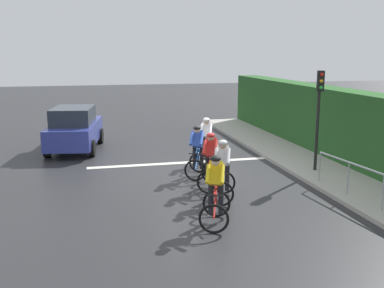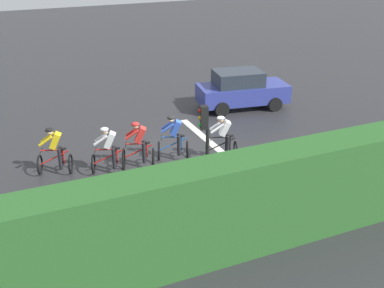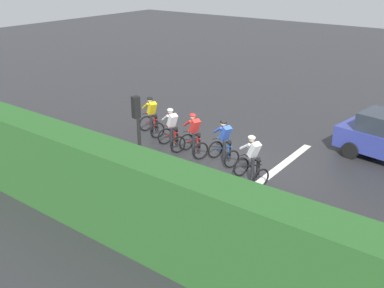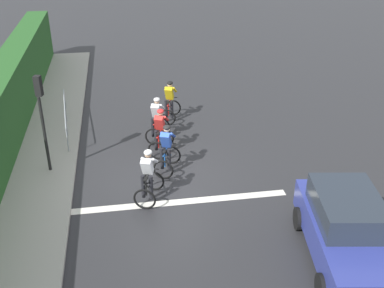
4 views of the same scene
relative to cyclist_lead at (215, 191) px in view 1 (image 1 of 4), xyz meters
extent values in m
plane|color=#28282B|center=(-0.62, -4.43, -0.80)|extent=(80.00, 80.00, 0.00)
cube|color=#ADA89E|center=(-5.00, -2.43, -0.74)|extent=(2.80, 24.89, 0.12)
cube|color=tan|center=(-5.90, -2.43, -0.51)|extent=(0.44, 24.89, 0.58)
cube|color=silver|center=(-0.62, -5.87, -0.79)|extent=(7.00, 0.30, 0.01)
torus|color=black|center=(0.18, 0.52, -0.46)|extent=(0.66, 0.29, 0.68)
torus|color=black|center=(-0.16, -0.44, -0.46)|extent=(0.66, 0.29, 0.68)
cylinder|color=red|center=(0.01, 0.04, -0.21)|extent=(0.37, 0.95, 0.51)
cylinder|color=red|center=(-0.09, -0.25, -0.18)|extent=(0.04, 0.04, 0.55)
cylinder|color=red|center=(0.03, 0.09, 0.07)|extent=(0.28, 0.69, 0.04)
cube|color=black|center=(-0.09, -0.25, 0.11)|extent=(0.17, 0.24, 0.04)
cylinder|color=black|center=(0.15, 0.42, 0.04)|extent=(0.41, 0.17, 0.03)
cube|color=yellow|center=(-0.02, -0.06, 0.41)|extent=(0.42, 0.49, 0.57)
sphere|color=beige|center=(0.03, 0.09, 0.72)|extent=(0.20, 0.20, 0.20)
ellipsoid|color=black|center=(0.03, 0.09, 0.79)|extent=(0.32, 0.34, 0.14)
cylinder|color=black|center=(-0.17, -0.11, -0.23)|extent=(0.12, 0.12, 0.74)
cylinder|color=black|center=(0.06, -0.20, -0.23)|extent=(0.12, 0.12, 0.74)
cylinder|color=yellow|center=(-0.08, 0.26, 0.47)|extent=(0.25, 0.48, 0.37)
cylinder|color=yellow|center=(0.23, 0.16, 0.47)|extent=(0.25, 0.48, 0.37)
torus|color=black|center=(-0.48, -1.14, -0.46)|extent=(0.66, 0.30, 0.68)
torus|color=black|center=(-0.84, -2.10, -0.46)|extent=(0.66, 0.30, 0.68)
cylinder|color=red|center=(-0.66, -1.62, -0.21)|extent=(0.39, 0.94, 0.51)
cylinder|color=red|center=(-0.77, -1.90, -0.18)|extent=(0.04, 0.04, 0.55)
cylinder|color=red|center=(-0.65, -1.57, 0.07)|extent=(0.29, 0.68, 0.04)
cube|color=black|center=(-0.77, -1.90, 0.11)|extent=(0.17, 0.24, 0.04)
cylinder|color=black|center=(-0.52, -1.24, 0.04)|extent=(0.40, 0.18, 0.03)
cube|color=white|center=(-0.70, -1.71, 0.41)|extent=(0.42, 0.49, 0.57)
sphere|color=tan|center=(-0.65, -1.57, 0.72)|extent=(0.20, 0.20, 0.20)
ellipsoid|color=silver|center=(-0.65, -1.57, 0.79)|extent=(0.32, 0.35, 0.14)
cylinder|color=black|center=(-0.85, -1.77, -0.23)|extent=(0.12, 0.12, 0.74)
cylinder|color=black|center=(-0.62, -1.85, -0.23)|extent=(0.12, 0.12, 0.74)
cylinder|color=white|center=(-0.75, -1.39, 0.47)|extent=(0.25, 0.48, 0.37)
cylinder|color=white|center=(-0.45, -1.50, 0.47)|extent=(0.25, 0.48, 0.37)
torus|color=black|center=(-0.45, -2.21, -0.46)|extent=(0.65, 0.31, 0.68)
torus|color=black|center=(-0.82, -3.16, -0.46)|extent=(0.65, 0.31, 0.68)
cylinder|color=red|center=(-0.64, -2.68, -0.21)|extent=(0.40, 0.94, 0.51)
cylinder|color=red|center=(-0.75, -2.97, -0.18)|extent=(0.04, 0.04, 0.55)
cylinder|color=red|center=(-0.62, -2.64, 0.07)|extent=(0.30, 0.68, 0.04)
cube|color=black|center=(-0.75, -2.97, 0.11)|extent=(0.17, 0.24, 0.04)
cylinder|color=black|center=(-0.49, -2.30, 0.04)|extent=(0.40, 0.18, 0.03)
cube|color=red|center=(-0.67, -2.78, 0.41)|extent=(0.43, 0.49, 0.57)
sphere|color=tan|center=(-0.62, -2.64, 0.72)|extent=(0.20, 0.20, 0.20)
ellipsoid|color=red|center=(-0.62, -2.64, 0.79)|extent=(0.33, 0.35, 0.14)
cylinder|color=black|center=(-0.82, -2.83, -0.23)|extent=(0.12, 0.12, 0.74)
cylinder|color=black|center=(-0.60, -2.92, -0.23)|extent=(0.12, 0.12, 0.74)
cylinder|color=red|center=(-0.72, -2.45, 0.47)|extent=(0.26, 0.48, 0.37)
cylinder|color=red|center=(-0.42, -2.57, 0.47)|extent=(0.26, 0.48, 0.37)
torus|color=black|center=(-0.38, -3.53, -0.46)|extent=(0.66, 0.30, 0.68)
torus|color=black|center=(-0.75, -4.48, -0.46)|extent=(0.66, 0.30, 0.68)
cylinder|color=#1E59B2|center=(-0.57, -4.01, -0.21)|extent=(0.40, 0.94, 0.51)
cylinder|color=#1E59B2|center=(-0.68, -4.29, -0.18)|extent=(0.04, 0.04, 0.55)
cylinder|color=#1E59B2|center=(-0.55, -3.96, 0.07)|extent=(0.30, 0.68, 0.04)
cube|color=black|center=(-0.68, -4.29, 0.11)|extent=(0.17, 0.24, 0.04)
cylinder|color=black|center=(-0.42, -3.63, 0.04)|extent=(0.40, 0.18, 0.03)
cube|color=#2D51B7|center=(-0.60, -4.10, 0.41)|extent=(0.43, 0.49, 0.57)
sphere|color=beige|center=(-0.55, -3.96, 0.72)|extent=(0.20, 0.20, 0.20)
ellipsoid|color=black|center=(-0.55, -3.96, 0.79)|extent=(0.33, 0.35, 0.14)
cylinder|color=black|center=(-0.75, -4.15, -0.23)|extent=(0.12, 0.12, 0.74)
cylinder|color=black|center=(-0.53, -4.24, -0.23)|extent=(0.12, 0.12, 0.74)
cylinder|color=#2D51B7|center=(-0.65, -3.78, 0.47)|extent=(0.26, 0.48, 0.37)
cylinder|color=#2D51B7|center=(-0.35, -3.89, 0.47)|extent=(0.26, 0.48, 0.37)
torus|color=black|center=(-1.11, -5.10, -0.46)|extent=(0.66, 0.29, 0.68)
torus|color=black|center=(-1.46, -6.06, -0.46)|extent=(0.66, 0.29, 0.68)
cylinder|color=black|center=(-1.29, -5.58, -0.21)|extent=(0.38, 0.95, 0.51)
cylinder|color=black|center=(-1.39, -5.87, -0.18)|extent=(0.04, 0.04, 0.55)
cylinder|color=black|center=(-1.27, -5.53, 0.07)|extent=(0.28, 0.69, 0.04)
cube|color=black|center=(-1.39, -5.87, 0.11)|extent=(0.17, 0.24, 0.04)
cylinder|color=black|center=(-1.15, -5.19, 0.04)|extent=(0.41, 0.17, 0.03)
cube|color=white|center=(-1.32, -5.67, 0.41)|extent=(0.42, 0.49, 0.57)
sphere|color=tan|center=(-1.27, -5.53, 0.72)|extent=(0.20, 0.20, 0.20)
ellipsoid|color=silver|center=(-1.27, -5.53, 0.79)|extent=(0.32, 0.34, 0.14)
cylinder|color=black|center=(-1.47, -5.73, -0.23)|extent=(0.12, 0.12, 0.74)
cylinder|color=black|center=(-1.24, -5.81, -0.23)|extent=(0.12, 0.12, 0.74)
cylinder|color=white|center=(-1.37, -5.35, 0.47)|extent=(0.25, 0.48, 0.37)
cylinder|color=white|center=(-1.07, -5.46, 0.47)|extent=(0.25, 0.48, 0.37)
cube|color=navy|center=(3.28, -9.02, -0.10)|extent=(2.32, 4.32, 0.80)
cube|color=#262D38|center=(3.32, -8.77, 0.63)|extent=(1.81, 2.34, 0.66)
cylinder|color=black|center=(3.90, -10.40, -0.48)|extent=(0.32, 0.67, 0.64)
cylinder|color=black|center=(2.26, -10.14, -0.48)|extent=(0.32, 0.67, 0.64)
cylinder|color=black|center=(4.30, -7.89, -0.48)|extent=(0.32, 0.67, 0.64)
cylinder|color=black|center=(2.65, -7.63, -0.48)|extent=(0.32, 0.67, 0.64)
cube|color=#EAEACC|center=(3.47, -11.08, 0.00)|extent=(0.29, 0.12, 0.16)
cube|color=#EAEACC|center=(2.46, -10.92, 0.00)|extent=(0.29, 0.12, 0.16)
cylinder|color=black|center=(-4.41, -3.50, 0.55)|extent=(0.10, 0.10, 2.70)
cube|color=black|center=(-4.38, -3.40, 2.22)|extent=(0.25, 0.25, 0.64)
sphere|color=red|center=(-4.35, -3.29, 2.42)|extent=(0.11, 0.11, 0.11)
sphere|color=orange|center=(-4.35, -3.29, 2.22)|extent=(0.11, 0.11, 0.11)
sphere|color=green|center=(-4.35, -3.29, 2.02)|extent=(0.11, 0.11, 0.11)
cylinder|color=#999EA3|center=(-4.10, -0.35, 0.20)|extent=(0.45, 3.90, 0.05)
cylinder|color=#999EA3|center=(-3.90, -2.29, -0.30)|extent=(0.04, 0.04, 1.00)
cylinder|color=#999EA3|center=(-4.03, -0.99, -0.30)|extent=(0.04, 0.04, 1.00)
cylinder|color=#999EA3|center=(-4.16, 0.30, -0.30)|extent=(0.04, 0.04, 1.00)
camera|label=1|loc=(2.77, 9.42, 3.14)|focal=42.00mm
camera|label=2|loc=(-14.99, 1.67, 6.69)|focal=44.60mm
camera|label=3|loc=(-13.09, -11.92, 6.12)|focal=41.09mm
camera|label=4|loc=(-1.88, -17.29, 7.21)|focal=43.40mm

